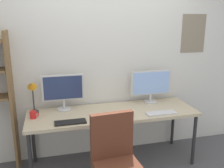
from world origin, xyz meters
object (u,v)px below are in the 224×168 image
at_px(desk_lamp, 33,91).
at_px(computer_mouse, 130,113).
at_px(monitor_left, 63,90).
at_px(keyboard_left, 70,122).
at_px(desk, 113,115).
at_px(monitor_right, 151,85).
at_px(keyboard_right, 161,113).
at_px(coffee_mug, 33,115).

relative_size(desk_lamp, computer_mouse, 4.57).
height_order(monitor_left, keyboard_left, monitor_left).
xyz_separation_m(desk, computer_mouse, (0.18, -0.16, 0.07)).
distance_m(monitor_right, desk_lamp, 1.57).
bearing_deg(keyboard_right, monitor_right, 84.83).
height_order(keyboard_left, keyboard_right, same).
height_order(desk, keyboard_left, keyboard_left).
bearing_deg(keyboard_left, desk, 22.33).
relative_size(monitor_right, coffee_mug, 5.44).
bearing_deg(desk_lamp, desk, -11.02).
bearing_deg(computer_mouse, keyboard_right, -10.39).
bearing_deg(monitor_right, keyboard_right, -95.17).
height_order(desk, computer_mouse, computer_mouse).
xyz_separation_m(desk_lamp, keyboard_left, (0.41, -0.42, -0.28)).
height_order(monitor_right, computer_mouse, monitor_right).
distance_m(keyboard_right, computer_mouse, 0.39).
bearing_deg(keyboard_right, monitor_left, 159.13).
relative_size(keyboard_left, coffee_mug, 3.35).
bearing_deg(coffee_mug, monitor_right, 6.98).
distance_m(monitor_left, monitor_right, 1.20).
bearing_deg(keyboard_right, desk, 157.67).
bearing_deg(monitor_left, desk, -19.48).
relative_size(monitor_right, desk_lamp, 1.31).
bearing_deg(computer_mouse, desk, 138.08).
height_order(desk, monitor_left, monitor_left).
xyz_separation_m(desk, desk_lamp, (-0.97, 0.19, 0.35)).
bearing_deg(monitor_right, computer_mouse, -138.56).
bearing_deg(desk, keyboard_left, -157.67).
relative_size(monitor_left, keyboard_left, 1.48).
height_order(monitor_right, keyboard_left, monitor_right).
relative_size(monitor_left, coffee_mug, 4.95).
relative_size(monitor_right, keyboard_right, 1.51).
distance_m(keyboard_left, computer_mouse, 0.74).
distance_m(monitor_right, keyboard_left, 1.27).
xyz_separation_m(desk, keyboard_right, (0.56, -0.23, 0.06)).
height_order(monitor_left, monitor_right, monitor_left).
bearing_deg(monitor_left, computer_mouse, -25.57).
xyz_separation_m(desk, keyboard_left, (-0.56, -0.23, 0.06)).
relative_size(desk, keyboard_right, 5.59).
distance_m(monitor_left, coffee_mug, 0.48).
bearing_deg(desk, monitor_left, 160.52).
bearing_deg(keyboard_left, monitor_right, 20.87).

